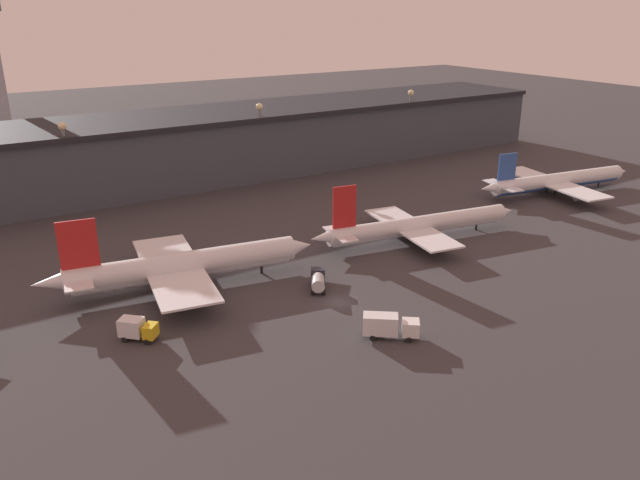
% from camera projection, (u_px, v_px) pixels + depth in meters
% --- Properties ---
extents(ground, '(600.00, 600.00, 0.00)m').
position_uv_depth(ground, '(339.00, 303.00, 99.71)').
color(ground, '#383538').
extents(terminal_building, '(242.24, 30.68, 17.49)m').
position_uv_depth(terminal_building, '(161.00, 150.00, 163.00)').
color(terminal_building, '#3D424C').
rests_on(terminal_building, ground).
extents(airplane_1, '(46.65, 31.97, 13.90)m').
position_uv_depth(airplane_1, '(182.00, 266.00, 104.15)').
color(airplane_1, silver).
rests_on(airplane_1, ground).
extents(airplane_2, '(46.77, 27.28, 13.05)m').
position_uv_depth(airplane_2, '(417.00, 225.00, 125.22)').
color(airplane_2, silver).
rests_on(airplane_2, ground).
extents(airplane_3, '(46.49, 32.57, 11.64)m').
position_uv_depth(airplane_3, '(557.00, 181.00, 155.91)').
color(airplane_3, white).
rests_on(airplane_3, ground).
extents(service_vehicle_0, '(5.43, 5.32, 3.27)m').
position_uv_depth(service_vehicle_0, '(137.00, 329.00, 88.02)').
color(service_vehicle_0, gold).
rests_on(service_vehicle_0, ground).
extents(service_vehicle_1, '(7.80, 6.76, 3.56)m').
position_uv_depth(service_vehicle_1, '(389.00, 325.00, 88.52)').
color(service_vehicle_1, white).
rests_on(service_vehicle_1, ground).
extents(service_vehicle_2, '(4.85, 5.96, 3.01)m').
position_uv_depth(service_vehicle_2, '(318.00, 280.00, 103.57)').
color(service_vehicle_2, '#282D38').
rests_on(service_vehicle_2, ground).
extents(lamp_post_1, '(1.80, 1.80, 20.55)m').
position_uv_depth(lamp_post_1, '(66.00, 154.00, 138.61)').
color(lamp_post_1, slate).
rests_on(lamp_post_1, ground).
extents(lamp_post_2, '(1.80, 1.80, 20.81)m').
position_uv_depth(lamp_post_2, '(260.00, 131.00, 162.61)').
color(lamp_post_2, slate).
rests_on(lamp_post_2, ground).
extents(lamp_post_3, '(1.80, 1.80, 20.79)m').
position_uv_depth(lamp_post_3, '(410.00, 114.00, 187.79)').
color(lamp_post_3, slate).
rests_on(lamp_post_3, ground).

